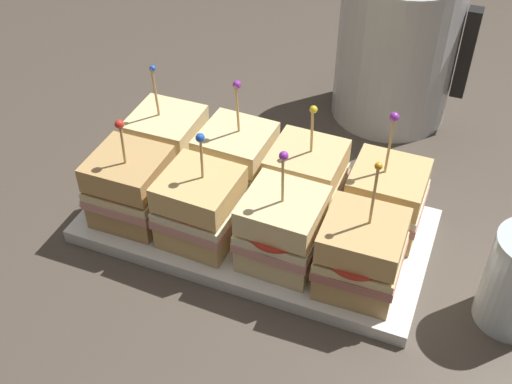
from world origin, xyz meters
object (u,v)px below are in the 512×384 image
(serving_platter, at_px, (256,226))
(sandwich_front_center_left, at_px, (200,208))
(sandwich_back_center_left, at_px, (236,161))
(sandwich_back_center_right, at_px, (306,180))
(kettle_steel, at_px, (397,45))
(sandwich_back_far_right, at_px, (386,199))
(sandwich_front_far_right, at_px, (361,255))
(sandwich_front_far_left, at_px, (131,187))
(sandwich_back_far_left, at_px, (167,144))
(sandwich_front_center_right, at_px, (282,230))

(serving_platter, distance_m, sandwich_front_center_left, 0.09)
(sandwich_back_center_left, height_order, sandwich_back_center_right, sandwich_back_center_left)
(serving_platter, bearing_deg, kettle_steel, 74.65)
(sandwich_back_center_right, distance_m, sandwich_back_far_right, 0.10)
(sandwich_front_center_left, bearing_deg, sandwich_front_far_right, -1.03)
(serving_platter, xyz_separation_m, sandwich_front_far_left, (-0.15, -0.05, 0.05))
(sandwich_back_far_left, bearing_deg, sandwich_back_center_right, -0.78)
(sandwich_front_far_right, bearing_deg, sandwich_front_center_left, 178.97)
(sandwich_back_center_left, relative_size, sandwich_back_far_right, 0.98)
(sandwich_back_far_left, height_order, kettle_steel, kettle_steel)
(sandwich_front_far_left, distance_m, kettle_steel, 0.46)
(sandwich_back_far_left, height_order, sandwich_back_center_right, sandwich_back_far_left)
(sandwich_back_center_left, bearing_deg, sandwich_front_far_right, -27.80)
(sandwich_back_center_right, bearing_deg, sandwich_back_far_left, 179.22)
(sandwich_front_far_right, distance_m, sandwich_back_far_left, 0.31)
(sandwich_front_center_right, relative_size, sandwich_front_far_right, 0.93)
(serving_platter, distance_m, sandwich_front_center_right, 0.09)
(sandwich_back_center_right, xyz_separation_m, sandwich_back_far_right, (0.10, 0.00, -0.00))
(sandwich_front_center_right, bearing_deg, sandwich_front_far_right, -2.94)
(sandwich_front_center_right, bearing_deg, sandwich_back_far_right, 45.14)
(sandwich_front_far_left, distance_m, sandwich_front_center_right, 0.20)
(sandwich_front_center_right, height_order, sandwich_front_far_right, sandwich_front_far_right)
(serving_platter, bearing_deg, sandwich_back_center_right, 43.92)
(sandwich_back_far_left, xyz_separation_m, sandwich_back_center_left, (0.10, 0.00, 0.00))
(sandwich_front_center_right, distance_m, sandwich_back_far_left, 0.22)
(sandwich_front_center_left, distance_m, sandwich_back_far_left, 0.14)
(sandwich_front_center_right, distance_m, sandwich_back_center_left, 0.14)
(sandwich_back_center_right, height_order, sandwich_back_far_right, sandwich_back_far_right)
(sandwich_back_center_left, height_order, kettle_steel, kettle_steel)
(sandwich_front_center_right, height_order, sandwich_back_far_right, sandwich_back_far_right)
(sandwich_front_far_left, distance_m, sandwich_back_center_left, 0.14)
(sandwich_front_far_left, xyz_separation_m, sandwich_back_center_right, (0.20, 0.09, 0.00))
(sandwich_back_far_left, xyz_separation_m, kettle_steel, (0.24, 0.29, 0.05))
(serving_platter, height_order, sandwich_front_center_right, sandwich_front_center_right)
(sandwich_front_center_right, xyz_separation_m, sandwich_back_far_right, (0.10, 0.10, -0.00))
(sandwich_front_far_left, xyz_separation_m, sandwich_back_far_right, (0.30, 0.10, -0.00))
(sandwich_front_far_right, height_order, sandwich_back_far_left, sandwich_front_far_right)
(sandwich_front_center_left, bearing_deg, sandwich_back_center_left, 87.77)
(serving_platter, relative_size, sandwich_front_far_right, 2.51)
(sandwich_front_center_left, bearing_deg, sandwich_back_center_right, 43.59)
(sandwich_front_center_right, bearing_deg, sandwich_back_center_left, 135.70)
(sandwich_back_center_right, bearing_deg, sandwich_front_far_left, -154.50)
(serving_platter, bearing_deg, sandwich_front_far_left, -162.32)
(sandwich_back_center_right, relative_size, sandwich_back_far_right, 0.93)
(serving_platter, height_order, sandwich_back_center_right, sandwich_back_center_right)
(sandwich_back_far_left, bearing_deg, serving_platter, -18.30)
(serving_platter, distance_m, sandwich_back_far_left, 0.17)
(sandwich_back_far_right, relative_size, kettle_steel, 0.65)
(sandwich_front_far_right, bearing_deg, kettle_steel, 97.82)
(sandwich_front_far_right, bearing_deg, sandwich_front_far_left, 179.00)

